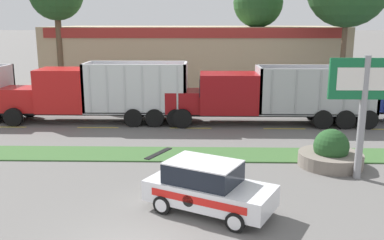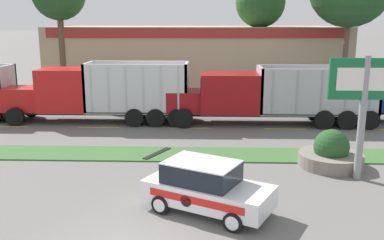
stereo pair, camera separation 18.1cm
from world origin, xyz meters
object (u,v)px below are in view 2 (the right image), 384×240
at_px(dump_truck_mid, 252,97).
at_px(store_sign_post, 364,93).
at_px(dump_truck_lead, 81,95).
at_px(stone_planter, 331,154).
at_px(rally_car, 206,187).

height_order(dump_truck_mid, store_sign_post, store_sign_post).
bearing_deg(dump_truck_lead, stone_planter, -31.47).
relative_size(rally_car, store_sign_post, 0.92).
height_order(dump_truck_lead, stone_planter, dump_truck_lead).
bearing_deg(rally_car, store_sign_post, 28.12).
bearing_deg(stone_planter, dump_truck_lead, 148.53).
bearing_deg(dump_truck_mid, stone_planter, -71.68).
height_order(store_sign_post, stone_planter, store_sign_post).
xyz_separation_m(dump_truck_lead, rally_car, (7.67, -12.55, -0.84)).
xyz_separation_m(rally_car, store_sign_post, (5.92, 3.16, 2.56)).
height_order(rally_car, stone_planter, rally_car).
distance_m(dump_truck_lead, dump_truck_mid, 10.40).
distance_m(dump_truck_mid, stone_planter, 8.22).
distance_m(rally_car, store_sign_post, 7.18).
bearing_deg(rally_car, stone_planter, 41.10).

